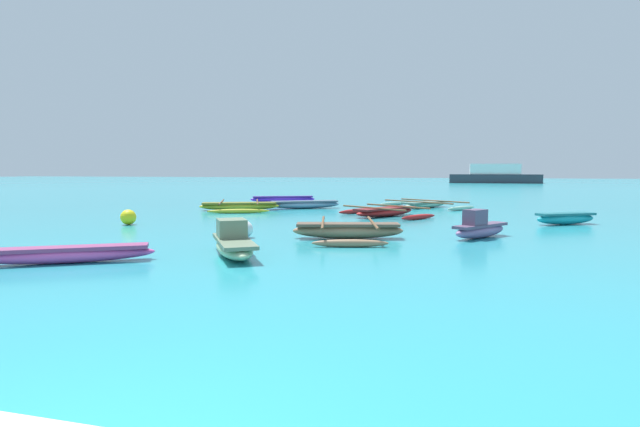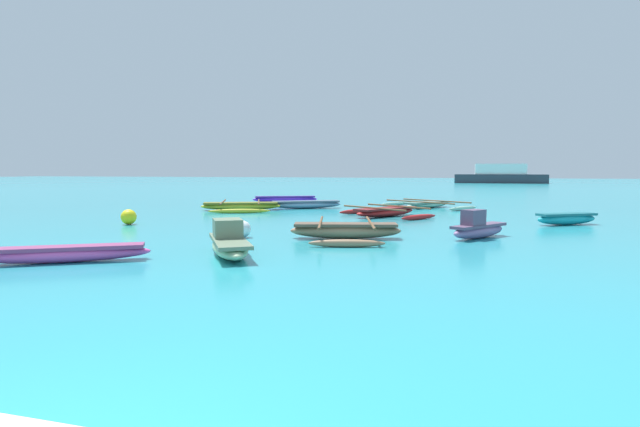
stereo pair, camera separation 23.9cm
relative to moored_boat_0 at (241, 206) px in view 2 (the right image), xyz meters
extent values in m
ellipsoid|color=gold|center=(0.00, 0.00, -0.01)|extent=(3.77, 2.16, 0.37)
cube|color=olive|center=(0.00, 0.00, 0.13)|extent=(3.48, 2.02, 0.08)
cylinder|color=brown|center=(0.78, 0.32, 0.19)|extent=(1.41, 3.27, 0.07)
cylinder|color=brown|center=(-0.78, -0.32, 0.19)|extent=(1.41, 3.27, 0.07)
ellipsoid|color=gold|center=(-0.67, 1.62, -0.10)|extent=(2.60, 1.23, 0.20)
ellipsoid|color=gold|center=(0.67, -1.62, -0.10)|extent=(2.60, 1.23, 0.20)
ellipsoid|color=#9CBD8D|center=(5.12, -11.71, -0.01)|extent=(2.05, 2.65, 0.38)
cube|color=#62755A|center=(5.12, -11.71, 0.14)|extent=(1.91, 2.45, 0.08)
cube|color=#62755A|center=(4.94, -11.43, 0.39)|extent=(0.93, 0.97, 0.41)
ellipsoid|color=#DF4DA1|center=(2.12, -13.40, -0.03)|extent=(3.31, 2.23, 0.34)
cube|color=#873765|center=(2.12, -13.40, 0.10)|extent=(3.05, 2.07, 0.08)
ellipsoid|color=gray|center=(10.57, -7.17, 0.00)|extent=(1.70, 2.12, 0.39)
cube|color=#58435D|center=(10.57, -7.17, 0.15)|extent=(1.58, 1.96, 0.08)
cube|color=#58435D|center=(10.41, -7.40, 0.40)|extent=(0.70, 0.75, 0.43)
ellipsoid|color=teal|center=(13.63, -2.78, 0.00)|extent=(2.29, 1.65, 0.40)
cube|color=#1A5F68|center=(13.63, -2.78, 0.17)|extent=(2.11, 1.53, 0.08)
ellipsoid|color=#6B29D4|center=(0.15, 5.83, -0.01)|extent=(3.65, 2.03, 0.38)
cube|color=#472381|center=(0.15, 5.83, 0.14)|extent=(3.36, 1.88, 0.08)
ellipsoid|color=#7591B0|center=(2.68, 1.80, -0.01)|extent=(3.48, 2.39, 0.39)
cube|color=#4D5C6D|center=(2.68, 1.80, 0.15)|extent=(3.22, 2.23, 0.08)
ellipsoid|color=#89C1A9|center=(8.45, 3.90, -0.05)|extent=(2.37, 2.94, 0.31)
cube|color=slate|center=(8.45, 3.90, 0.07)|extent=(2.21, 2.72, 0.08)
cylinder|color=brown|center=(8.82, 4.45, 0.13)|extent=(3.53, 2.43, 0.07)
cylinder|color=brown|center=(8.07, 3.34, 0.13)|extent=(3.53, 2.43, 0.07)
ellipsoid|color=#89C1A9|center=(6.70, 5.09, -0.10)|extent=(1.41, 1.95, 0.20)
ellipsoid|color=#89C1A9|center=(10.19, 2.71, -0.10)|extent=(1.41, 1.95, 0.20)
ellipsoid|color=#936D4E|center=(6.98, -8.27, 0.02)|extent=(3.16, 1.40, 0.43)
cube|color=brown|center=(6.98, -8.27, 0.19)|extent=(2.91, 1.31, 0.08)
cylinder|color=brown|center=(7.66, -8.10, 0.25)|extent=(0.83, 3.09, 0.07)
cylinder|color=brown|center=(6.31, -8.44, 0.25)|extent=(0.83, 3.09, 0.07)
ellipsoid|color=#936D4E|center=(6.60, -6.73, -0.10)|extent=(1.91, 0.65, 0.20)
ellipsoid|color=#936D4E|center=(7.36, -9.81, -0.10)|extent=(1.91, 0.65, 0.20)
ellipsoid|color=#B21D1D|center=(7.11, -1.35, -0.02)|extent=(2.50, 3.12, 0.36)
cube|color=maroon|center=(7.11, -1.35, 0.12)|extent=(2.33, 2.89, 0.08)
cylinder|color=brown|center=(7.52, -0.75, 0.18)|extent=(2.88, 2.02, 0.07)
cylinder|color=brown|center=(6.69, -1.95, 0.18)|extent=(2.88, 2.02, 0.07)
ellipsoid|color=#B21D1D|center=(5.68, -0.37, -0.10)|extent=(1.31, 1.78, 0.20)
ellipsoid|color=#B21D1D|center=(8.53, -2.33, -0.10)|extent=(1.31, 1.78, 0.20)
sphere|color=yellow|center=(-1.13, -6.84, 0.07)|extent=(0.53, 0.53, 0.53)
sphere|color=white|center=(4.13, -8.88, 0.04)|extent=(0.48, 0.48, 0.48)
cube|color=#2D333D|center=(15.55, 54.92, 0.44)|extent=(12.69, 2.79, 1.27)
cube|color=white|center=(15.55, 54.92, 1.83)|extent=(6.98, 2.37, 1.52)
camera|label=1|loc=(9.81, -21.82, 1.71)|focal=28.00mm
camera|label=2|loc=(10.04, -21.75, 1.71)|focal=28.00mm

